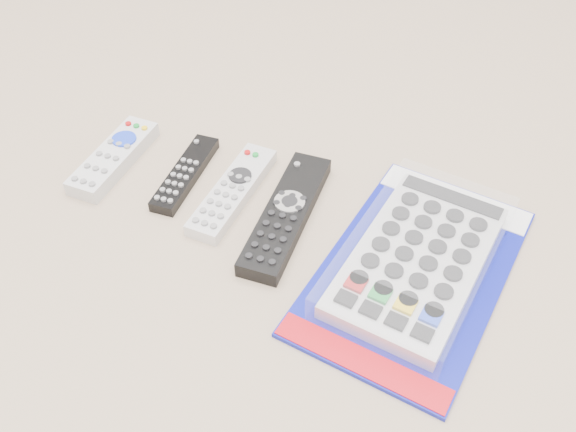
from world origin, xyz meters
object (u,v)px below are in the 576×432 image
(remote_silver_dvd, at_px, (233,191))
(jumbo_remote_packaged, at_px, (418,259))
(remote_large_black, at_px, (286,214))
(remote_slim_black, at_px, (185,174))
(remote_small_grey, at_px, (114,157))

(remote_silver_dvd, relative_size, jumbo_remote_packaged, 0.51)
(remote_silver_dvd, distance_m, jumbo_remote_packaged, 0.27)
(remote_silver_dvd, bearing_deg, jumbo_remote_packaged, -5.29)
(remote_silver_dvd, bearing_deg, remote_large_black, -8.06)
(remote_slim_black, distance_m, jumbo_remote_packaged, 0.35)
(remote_small_grey, height_order, remote_slim_black, remote_small_grey)
(jumbo_remote_packaged, bearing_deg, remote_silver_dvd, -179.06)
(jumbo_remote_packaged, bearing_deg, remote_large_black, -177.73)
(remote_small_grey, distance_m, remote_large_black, 0.27)
(remote_small_grey, distance_m, remote_slim_black, 0.11)
(remote_silver_dvd, xyz_separation_m, remote_large_black, (0.08, -0.02, 0.00))
(remote_slim_black, bearing_deg, remote_small_grey, -177.69)
(remote_slim_black, relative_size, remote_silver_dvd, 0.83)
(jumbo_remote_packaged, bearing_deg, remote_slim_black, -178.92)
(remote_small_grey, distance_m, remote_silver_dvd, 0.19)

